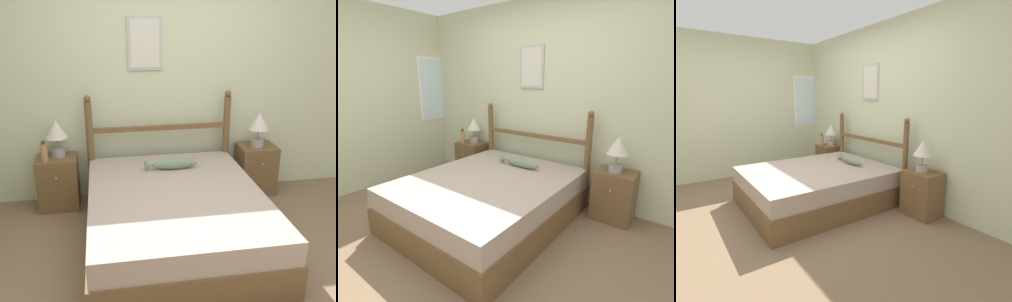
% 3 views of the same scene
% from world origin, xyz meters
% --- Properties ---
extents(ground_plane, '(16.00, 16.00, 0.00)m').
position_xyz_m(ground_plane, '(0.00, 0.00, 0.00)').
color(ground_plane, '#7A6047').
extents(wall_back, '(6.40, 0.08, 2.55)m').
position_xyz_m(wall_back, '(-0.00, 1.73, 1.28)').
color(wall_back, beige).
rests_on(wall_back, ground_plane).
extents(bed, '(1.58, 1.94, 0.50)m').
position_xyz_m(bed, '(-0.10, 0.63, 0.25)').
color(bed, brown).
rests_on(bed, ground_plane).
extents(headboard, '(1.58, 0.07, 1.21)m').
position_xyz_m(headboard, '(-0.10, 1.57, 0.65)').
color(headboard, brown).
rests_on(headboard, ground_plane).
extents(nightstand_left, '(0.42, 0.37, 0.57)m').
position_xyz_m(nightstand_left, '(-1.21, 1.50, 0.28)').
color(nightstand_left, brown).
rests_on(nightstand_left, ground_plane).
extents(nightstand_right, '(0.42, 0.37, 0.57)m').
position_xyz_m(nightstand_right, '(1.01, 1.50, 0.28)').
color(nightstand_right, brown).
rests_on(nightstand_right, ground_plane).
extents(table_lamp_left, '(0.23, 0.23, 0.40)m').
position_xyz_m(table_lamp_left, '(-1.19, 1.55, 0.83)').
color(table_lamp_left, gray).
rests_on(table_lamp_left, nightstand_left).
extents(table_lamp_right, '(0.23, 0.23, 0.40)m').
position_xyz_m(table_lamp_right, '(1.00, 1.48, 0.83)').
color(table_lamp_right, gray).
rests_on(table_lamp_right, nightstand_right).
extents(bottle, '(0.07, 0.07, 0.23)m').
position_xyz_m(bottle, '(-1.32, 1.41, 0.67)').
color(bottle, tan).
rests_on(bottle, nightstand_left).
extents(fish_pillow, '(0.54, 0.11, 0.11)m').
position_xyz_m(fish_pillow, '(-0.04, 1.16, 0.55)').
color(fish_pillow, gray).
rests_on(fish_pillow, bed).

